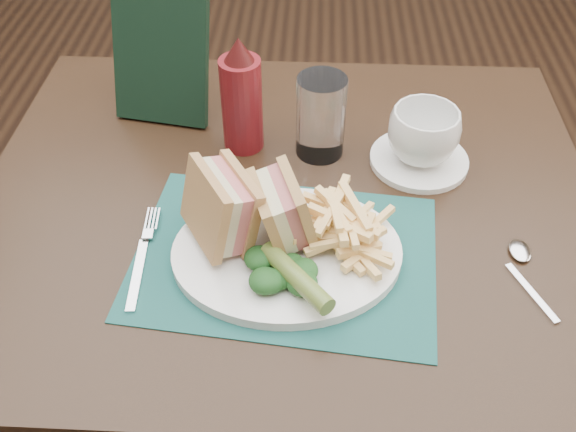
# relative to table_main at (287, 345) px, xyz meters

# --- Properties ---
(floor) EXTENTS (7.00, 7.00, 0.00)m
(floor) POSITION_rel_table_main_xyz_m (0.00, 0.50, -0.38)
(floor) COLOR black
(floor) RESTS_ON ground
(table_main) EXTENTS (0.90, 0.75, 0.75)m
(table_main) POSITION_rel_table_main_xyz_m (0.00, 0.00, 0.00)
(table_main) COLOR black
(table_main) RESTS_ON ground
(placemat) EXTENTS (0.42, 0.32, 0.00)m
(placemat) POSITION_rel_table_main_xyz_m (0.00, -0.12, 0.38)
(placemat) COLOR #174B47
(placemat) RESTS_ON table_main
(plate) EXTENTS (0.32, 0.27, 0.01)m
(plate) POSITION_rel_table_main_xyz_m (0.01, -0.12, 0.38)
(plate) COLOR white
(plate) RESTS_ON placemat
(sandwich_half_a) EXTENTS (0.12, 0.13, 0.11)m
(sandwich_half_a) POSITION_rel_table_main_xyz_m (-0.10, -0.11, 0.45)
(sandwich_half_a) COLOR tan
(sandwich_half_a) RESTS_ON plate
(sandwich_half_b) EXTENTS (0.10, 0.11, 0.10)m
(sandwich_half_b) POSITION_rel_table_main_xyz_m (-0.02, -0.10, 0.44)
(sandwich_half_b) COLOR tan
(sandwich_half_b) RESTS_ON plate
(kale_garnish) EXTENTS (0.11, 0.08, 0.03)m
(kale_garnish) POSITION_rel_table_main_xyz_m (0.00, -0.17, 0.41)
(kale_garnish) COLOR #143917
(kale_garnish) RESTS_ON plate
(pickle_spear) EXTENTS (0.10, 0.11, 0.03)m
(pickle_spear) POSITION_rel_table_main_xyz_m (0.02, -0.19, 0.41)
(pickle_spear) COLOR #506727
(pickle_spear) RESTS_ON plate
(fries_pile) EXTENTS (0.18, 0.20, 0.06)m
(fries_pile) POSITION_rel_table_main_xyz_m (0.07, -0.10, 0.42)
(fries_pile) COLOR #FCD17E
(fries_pile) RESTS_ON plate
(fork) EXTENTS (0.05, 0.17, 0.01)m
(fork) POSITION_rel_table_main_xyz_m (-0.18, -0.13, 0.38)
(fork) COLOR silver
(fork) RESTS_ON placemat
(spoon) EXTENTS (0.09, 0.15, 0.01)m
(spoon) POSITION_rel_table_main_xyz_m (0.31, -0.14, 0.38)
(spoon) COLOR silver
(spoon) RESTS_ON table_main
(saucer) EXTENTS (0.19, 0.19, 0.01)m
(saucer) POSITION_rel_table_main_xyz_m (0.20, 0.09, 0.38)
(saucer) COLOR white
(saucer) RESTS_ON table_main
(coffee_cup) EXTENTS (0.15, 0.15, 0.08)m
(coffee_cup) POSITION_rel_table_main_xyz_m (0.20, 0.09, 0.43)
(coffee_cup) COLOR white
(coffee_cup) RESTS_ON saucer
(drinking_glass) EXTENTS (0.09, 0.09, 0.13)m
(drinking_glass) POSITION_rel_table_main_xyz_m (0.05, 0.11, 0.44)
(drinking_glass) COLOR white
(drinking_glass) RESTS_ON table_main
(ketchup_bottle) EXTENTS (0.06, 0.06, 0.19)m
(ketchup_bottle) POSITION_rel_table_main_xyz_m (-0.07, 0.12, 0.47)
(ketchup_bottle) COLOR #5D0F14
(ketchup_bottle) RESTS_ON table_main
(check_presenter) EXTENTS (0.17, 0.12, 0.25)m
(check_presenter) POSITION_rel_table_main_xyz_m (-0.21, 0.21, 0.50)
(check_presenter) COLOR black
(check_presenter) RESTS_ON table_main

